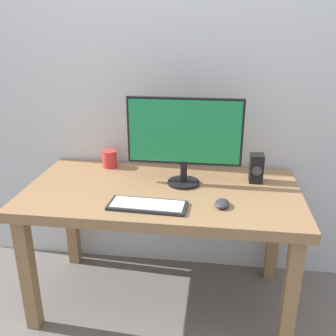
{
  "coord_description": "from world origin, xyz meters",
  "views": [
    {
      "loc": [
        0.28,
        -1.82,
        1.54
      ],
      "look_at": [
        0.03,
        0.0,
        0.84
      ],
      "focal_mm": 40.42,
      "sensor_mm": 36.0,
      "label": 1
    }
  ],
  "objects_px": {
    "mouse": "(222,203)",
    "coffee_mug": "(110,159)",
    "monitor": "(184,136)",
    "keyboard_primary": "(148,205)",
    "desk": "(162,204)",
    "speaker_right": "(256,168)"
  },
  "relations": [
    {
      "from": "monitor",
      "to": "mouse",
      "type": "relative_size",
      "value": 6.03
    },
    {
      "from": "coffee_mug",
      "to": "desk",
      "type": "bearing_deg",
      "value": -38.03
    },
    {
      "from": "keyboard_primary",
      "to": "mouse",
      "type": "bearing_deg",
      "value": 8.52
    },
    {
      "from": "monitor",
      "to": "coffee_mug",
      "type": "relative_size",
      "value": 5.89
    },
    {
      "from": "keyboard_primary",
      "to": "coffee_mug",
      "type": "bearing_deg",
      "value": 122.98
    },
    {
      "from": "desk",
      "to": "mouse",
      "type": "bearing_deg",
      "value": -27.96
    },
    {
      "from": "monitor",
      "to": "speaker_right",
      "type": "xyz_separation_m",
      "value": [
        0.39,
        0.08,
        -0.19
      ]
    },
    {
      "from": "monitor",
      "to": "coffee_mug",
      "type": "height_order",
      "value": "monitor"
    },
    {
      "from": "monitor",
      "to": "keyboard_primary",
      "type": "height_order",
      "value": "monitor"
    },
    {
      "from": "coffee_mug",
      "to": "keyboard_primary",
      "type": "bearing_deg",
      "value": -57.02
    },
    {
      "from": "desk",
      "to": "coffee_mug",
      "type": "height_order",
      "value": "coffee_mug"
    },
    {
      "from": "monitor",
      "to": "keyboard_primary",
      "type": "relative_size",
      "value": 1.59
    },
    {
      "from": "mouse",
      "to": "coffee_mug",
      "type": "relative_size",
      "value": 0.98
    },
    {
      "from": "mouse",
      "to": "coffee_mug",
      "type": "distance_m",
      "value": 0.82
    },
    {
      "from": "desk",
      "to": "speaker_right",
      "type": "relative_size",
      "value": 9.21
    },
    {
      "from": "monitor",
      "to": "keyboard_primary",
      "type": "xyz_separation_m",
      "value": [
        -0.14,
        -0.31,
        -0.26
      ]
    },
    {
      "from": "mouse",
      "to": "speaker_right",
      "type": "xyz_separation_m",
      "value": [
        0.18,
        0.34,
        0.06
      ]
    },
    {
      "from": "mouse",
      "to": "speaker_right",
      "type": "bearing_deg",
      "value": 68.83
    },
    {
      "from": "keyboard_primary",
      "to": "coffee_mug",
      "type": "relative_size",
      "value": 3.71
    },
    {
      "from": "desk",
      "to": "speaker_right",
      "type": "height_order",
      "value": "speaker_right"
    },
    {
      "from": "mouse",
      "to": "speaker_right",
      "type": "relative_size",
      "value": 0.64
    },
    {
      "from": "mouse",
      "to": "coffee_mug",
      "type": "bearing_deg",
      "value": 153.77
    }
  ]
}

